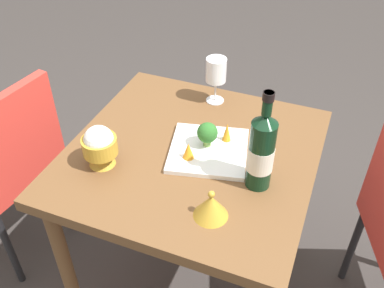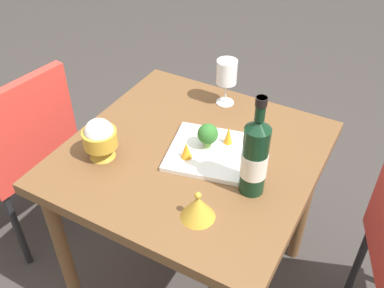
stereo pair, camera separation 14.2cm
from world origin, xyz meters
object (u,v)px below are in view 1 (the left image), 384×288
(wine_glass, at_px, (216,71))
(serving_plate, at_px, (209,150))
(chair_near_window, at_px, (9,160))
(carrot_garnish_right, at_px, (188,150))
(carrot_garnish_left, at_px, (227,132))
(rice_bowl, at_px, (100,145))
(wine_bottle, at_px, (261,151))
(rice_bowl_lid, at_px, (211,206))
(broccoli_floret, at_px, (207,133))

(wine_glass, xyz_separation_m, serving_plate, (0.30, 0.08, -0.12))
(chair_near_window, bearing_deg, carrot_garnish_right, -78.76)
(carrot_garnish_left, bearing_deg, serving_plate, -31.61)
(rice_bowl, bearing_deg, wine_bottle, 100.80)
(wine_glass, bearing_deg, chair_near_window, -59.72)
(rice_bowl_lid, height_order, carrot_garnish_right, rice_bowl_lid)
(carrot_garnish_left, bearing_deg, chair_near_window, -77.86)
(chair_near_window, distance_m, rice_bowl_lid, 0.92)
(wine_bottle, bearing_deg, carrot_garnish_left, -135.28)
(wine_glass, xyz_separation_m, rice_bowl_lid, (0.55, 0.18, -0.09))
(rice_bowl, bearing_deg, carrot_garnish_left, 125.65)
(broccoli_floret, bearing_deg, chair_near_window, -80.65)
(chair_near_window, height_order, broccoli_floret, chair_near_window)
(wine_bottle, bearing_deg, rice_bowl, -79.20)
(carrot_garnish_right, bearing_deg, rice_bowl_lid, 37.10)
(rice_bowl_lid, relative_size, broccoli_floret, 1.17)
(broccoli_floret, height_order, carrot_garnish_left, broccoli_floret)
(chair_near_window, height_order, rice_bowl_lid, chair_near_window)
(rice_bowl, xyz_separation_m, carrot_garnish_right, (-0.11, 0.25, -0.03))
(serving_plate, bearing_deg, rice_bowl, -59.26)
(carrot_garnish_left, bearing_deg, rice_bowl, -54.35)
(serving_plate, relative_size, broccoli_floret, 3.49)
(rice_bowl, height_order, carrot_garnish_left, rice_bowl)
(wine_bottle, height_order, wine_glass, wine_bottle)
(rice_bowl, relative_size, broccoli_floret, 1.65)
(carrot_garnish_right, bearing_deg, broccoli_floret, 156.88)
(wine_bottle, relative_size, rice_bowl, 2.30)
(rice_bowl, height_order, rice_bowl_lid, rice_bowl)
(wine_bottle, distance_m, broccoli_floret, 0.23)
(chair_near_window, distance_m, broccoli_floret, 0.83)
(serving_plate, height_order, carrot_garnish_right, carrot_garnish_right)
(wine_glass, height_order, serving_plate, wine_glass)
(serving_plate, relative_size, carrot_garnish_left, 4.53)
(chair_near_window, xyz_separation_m, rice_bowl, (0.06, 0.49, 0.27))
(rice_bowl_lid, bearing_deg, rice_bowl, -101.31)
(wine_glass, height_order, broccoli_floret, wine_glass)
(broccoli_floret, bearing_deg, rice_bowl, -56.17)
(chair_near_window, xyz_separation_m, rice_bowl_lid, (0.14, 0.88, 0.23))
(wine_glass, bearing_deg, wine_bottle, 35.13)
(chair_near_window, distance_m, carrot_garnish_right, 0.78)
(chair_near_window, distance_m, serving_plate, 0.82)
(wine_bottle, relative_size, broccoli_floret, 3.80)
(chair_near_window, bearing_deg, broccoli_floret, -73.06)
(wine_bottle, bearing_deg, carrot_garnish_right, -94.62)
(wine_glass, relative_size, carrot_garnish_right, 3.13)
(chair_near_window, bearing_deg, rice_bowl_lid, -91.61)
(rice_bowl_lid, bearing_deg, wine_glass, -161.98)
(chair_near_window, xyz_separation_m, wine_glass, (-0.41, 0.70, 0.33))
(wine_glass, relative_size, serving_plate, 0.60)
(carrot_garnish_left, bearing_deg, broccoli_floret, -45.52)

